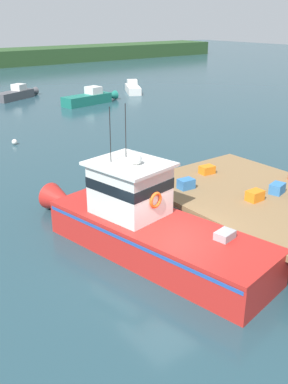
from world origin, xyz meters
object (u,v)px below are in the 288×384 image
(crate_single_by_cleat, at_px, (277,188))
(moored_boat_far_right, at_px, (17,94))
(main_fishing_boat, at_px, (144,224))
(moored_boat_mid_harbor, at_px, (90,98))
(crate_single_far, at_px, (255,196))
(crate_stack_mid_dock, at_px, (207,170))
(crate_stack_near_edge, at_px, (186,184))
(moored_boat_outer_mooring, at_px, (133,88))
(mooring_buoy_channel_marker, at_px, (15,142))

(crate_single_by_cleat, relative_size, moored_boat_far_right, 0.12)
(main_fishing_boat, relative_size, crate_single_by_cleat, 16.61)
(main_fishing_boat, distance_m, moored_boat_mid_harbor, 26.95)
(moored_boat_mid_harbor, distance_m, moored_boat_far_right, 7.78)
(crate_single_far, bearing_deg, moored_boat_far_right, 83.10)
(crate_stack_mid_dock, distance_m, crate_stack_near_edge, 2.02)
(main_fishing_boat, bearing_deg, moored_boat_outer_mooring, 54.75)
(crate_single_far, bearing_deg, mooring_buoy_channel_marker, 98.78)
(main_fishing_boat, bearing_deg, moored_boat_mid_harbor, 63.01)
(main_fishing_boat, height_order, crate_stack_mid_dock, main_fishing_boat)
(crate_stack_mid_dock, xyz_separation_m, crate_single_far, (-0.69, -3.12, 0.02))
(crate_single_by_cleat, xyz_separation_m, moored_boat_far_right, (2.63, 31.80, -0.93))
(moored_boat_outer_mooring, xyz_separation_m, mooring_buoy_channel_marker, (-17.43, -11.61, -0.26))
(crate_single_by_cleat, height_order, mooring_buoy_channel_marker, crate_single_by_cleat)
(moored_boat_mid_harbor, distance_m, mooring_buoy_channel_marker, 13.80)
(crate_stack_near_edge, bearing_deg, crate_single_far, -63.53)
(crate_single_by_cleat, xyz_separation_m, crate_single_far, (-1.21, 0.06, -0.01))
(crate_stack_mid_dock, bearing_deg, moored_boat_far_right, 83.72)
(crate_stack_mid_dock, relative_size, crate_stack_near_edge, 1.00)
(main_fishing_boat, bearing_deg, crate_single_far, -16.72)
(crate_single_by_cleat, bearing_deg, moored_boat_outer_mooring, 64.10)
(moored_boat_mid_harbor, bearing_deg, mooring_buoy_channel_marker, -140.64)
(moored_boat_outer_mooring, relative_size, mooring_buoy_channel_marker, 14.09)
(crate_single_far, distance_m, moored_boat_outer_mooring, 31.81)
(crate_single_far, distance_m, moored_boat_far_right, 31.98)
(crate_stack_near_edge, height_order, moored_boat_far_right, crate_stack_near_edge)
(crate_single_by_cleat, relative_size, moored_boat_mid_harbor, 0.10)
(crate_single_far, xyz_separation_m, crate_stack_near_edge, (-1.18, 2.38, 0.00))
(crate_single_by_cleat, relative_size, moored_boat_outer_mooring, 0.13)
(crate_stack_mid_dock, bearing_deg, crate_stack_near_edge, -158.48)
(main_fishing_boat, bearing_deg, mooring_buoy_channel_marker, 84.17)
(moored_boat_mid_harbor, bearing_deg, crate_single_by_cleat, -105.28)
(main_fishing_boat, relative_size, moored_boat_far_right, 1.92)
(mooring_buoy_channel_marker, bearing_deg, moored_boat_outer_mooring, 33.66)
(moored_boat_far_right, bearing_deg, main_fishing_boat, -104.59)
(moored_boat_mid_harbor, relative_size, moored_boat_outer_mooring, 1.26)
(moored_boat_far_right, bearing_deg, crate_single_far, -96.90)
(crate_single_far, distance_m, mooring_buoy_channel_marker, 16.73)
(mooring_buoy_channel_marker, bearing_deg, crate_stack_mid_dock, -76.39)
(crate_single_by_cleat, bearing_deg, crate_single_far, 176.98)
(crate_single_by_cleat, bearing_deg, crate_stack_near_edge, 134.43)
(crate_single_far, relative_size, moored_boat_outer_mooring, 0.13)
(crate_stack_near_edge, height_order, moored_boat_mid_harbor, crate_stack_near_edge)
(crate_stack_near_edge, distance_m, moored_boat_far_right, 29.80)
(main_fishing_boat, distance_m, crate_single_by_cleat, 5.48)
(moored_boat_far_right, bearing_deg, crate_stack_mid_dock, -96.28)
(crate_single_far, distance_m, moored_boat_mid_harbor, 26.53)
(moored_boat_mid_harbor, bearing_deg, crate_single_far, -107.84)
(main_fishing_boat, relative_size, moored_boat_outer_mooring, 2.10)
(crate_single_far, bearing_deg, main_fishing_boat, 163.28)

